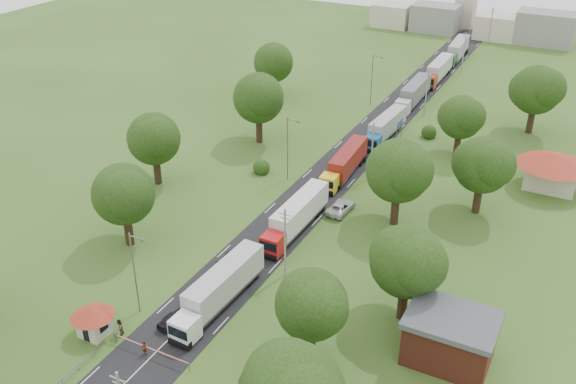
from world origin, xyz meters
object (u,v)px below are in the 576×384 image
Objects in this scene: guard_booth at (93,318)px; info_sign at (400,127)px; car_lane_mid at (201,291)px; boom_barrier at (140,345)px; car_lane_front at (173,319)px; pedestrian_near at (145,349)px; truck_0 at (220,289)px.

info_sign is (12.40, 60.00, 0.84)m from guard_booth.
car_lane_mid is (6.20, 10.18, -1.35)m from guard_booth.
info_sign is 50.25m from car_lane_mid.
boom_barrier is 5.98m from guard_booth.
car_lane_front is at bearing 91.68° from car_lane_mid.
pedestrian_near is at bearing -95.62° from info_sign.
info_sign is 0.83× the size of car_lane_mid.
guard_booth is at bearing -179.99° from boom_barrier.
car_lane_front is at bearing 85.91° from boom_barrier.
boom_barrier is 5.02m from car_lane_front.
pedestrian_near is (0.28, -5.13, 0.12)m from car_lane_front.
car_lane_mid is at bearing 87.99° from boom_barrier.
pedestrian_near reaches higher than boom_barrier.
guard_booth is at bearing -179.60° from pedestrian_near.
boom_barrier is 0.61× the size of truck_0.
info_sign reaches higher than guard_booth.
boom_barrier is 5.91× the size of pedestrian_near.
pedestrian_near is (-5.92, -60.13, -2.22)m from info_sign.
guard_booth is 12.00m from car_lane_mid.
truck_0 is 10.39m from pedestrian_near.
car_lane_front is (0.36, 5.00, -0.23)m from boom_barrier.
car_lane_mid is 3.14× the size of pedestrian_near.
car_lane_front is at bearing -96.43° from info_sign.
boom_barrier is at bearing -107.33° from truck_0.
guard_booth is at bearing 46.35° from car_lane_front.
info_sign is at bearing -95.42° from car_lane_mid.
truck_0 reaches higher than boom_barrier.
car_lane_front is 5.14m from pedestrian_near.
boom_barrier is at bearing 93.37° from car_lane_front.
pedestrian_near is at bearing -103.70° from truck_0.
car_lane_front is at bearing -119.21° from truck_0.
car_lane_mid reaches higher than boom_barrier.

